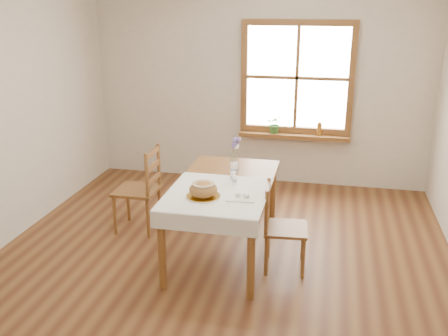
{
  "coord_description": "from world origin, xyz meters",
  "views": [
    {
      "loc": [
        0.95,
        -4.08,
        2.43
      ],
      "look_at": [
        0.0,
        0.3,
        0.9
      ],
      "focal_mm": 40.0,
      "sensor_mm": 36.0,
      "label": 1
    }
  ],
  "objects_px": {
    "dining_table": "(224,191)",
    "bread_plate": "(203,196)",
    "flower_vase": "(234,168)",
    "chair_right": "(286,227)",
    "chair_left": "(136,189)"
  },
  "relations": [
    {
      "from": "dining_table",
      "to": "bread_plate",
      "type": "relative_size",
      "value": 5.44
    },
    {
      "from": "flower_vase",
      "to": "dining_table",
      "type": "bearing_deg",
      "value": -97.41
    },
    {
      "from": "chair_right",
      "to": "dining_table",
      "type": "bearing_deg",
      "value": 70.94
    },
    {
      "from": "dining_table",
      "to": "chair_left",
      "type": "distance_m",
      "value": 1.11
    },
    {
      "from": "dining_table",
      "to": "flower_vase",
      "type": "xyz_separation_m",
      "value": [
        0.04,
        0.31,
        0.13
      ]
    },
    {
      "from": "dining_table",
      "to": "flower_vase",
      "type": "relative_size",
      "value": 16.86
    },
    {
      "from": "chair_right",
      "to": "bread_plate",
      "type": "bearing_deg",
      "value": 105.3
    },
    {
      "from": "chair_right",
      "to": "bread_plate",
      "type": "xyz_separation_m",
      "value": [
        -0.72,
        -0.25,
        0.35
      ]
    },
    {
      "from": "chair_right",
      "to": "bread_plate",
      "type": "relative_size",
      "value": 2.85
    },
    {
      "from": "chair_left",
      "to": "chair_right",
      "type": "xyz_separation_m",
      "value": [
        1.67,
        -0.5,
        -0.05
      ]
    },
    {
      "from": "dining_table",
      "to": "bread_plate",
      "type": "xyz_separation_m",
      "value": [
        -0.1,
        -0.42,
        0.1
      ]
    },
    {
      "from": "dining_table",
      "to": "chair_left",
      "type": "bearing_deg",
      "value": 162.02
    },
    {
      "from": "bread_plate",
      "to": "flower_vase",
      "type": "height_order",
      "value": "flower_vase"
    },
    {
      "from": "dining_table",
      "to": "chair_right",
      "type": "xyz_separation_m",
      "value": [
        0.62,
        -0.17,
        -0.25
      ]
    },
    {
      "from": "bread_plate",
      "to": "flower_vase",
      "type": "relative_size",
      "value": 3.1
    }
  ]
}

